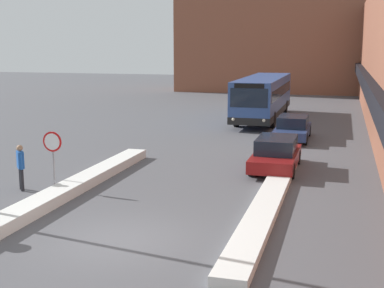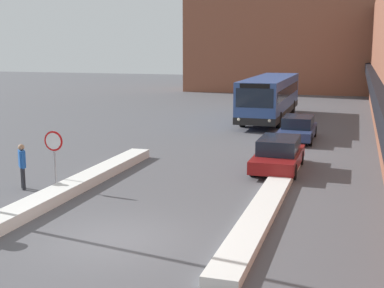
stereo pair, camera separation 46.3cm
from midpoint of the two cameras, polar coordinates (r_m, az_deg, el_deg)
The scene contains 9 objects.
ground_plane at distance 15.33m, azimuth -7.51°, elevation -10.08°, with size 160.00×160.00×0.00m, color #515156.
building_backdrop_far at distance 63.43m, azimuth 11.98°, elevation 14.00°, with size 26.00×8.00×18.86m.
snow_bank_left at distance 19.52m, azimuth -13.34°, elevation -5.13°, with size 0.90×15.04×0.39m.
snow_bank_right at distance 18.94m, azimuth 9.00°, elevation -5.65°, with size 0.90×14.43×0.27m.
city_bus at distance 39.03m, azimuth 8.67°, elevation 5.02°, with size 2.68×12.46×3.08m.
parked_car_front at distance 23.47m, azimuth 9.77°, elevation -1.06°, with size 1.88×4.56×1.42m.
parked_car_back at distance 31.10m, azimuth 11.65°, elevation 1.68°, with size 1.87×4.67×1.37m.
stop_sign at distance 20.64m, azimuth -13.91°, elevation -0.32°, with size 0.76×0.08×2.21m.
pedestrian at distance 20.96m, azimuth -17.07°, elevation -1.87°, with size 0.47×0.48×1.73m.
Camera 2 is at (6.30, -12.94, 5.38)m, focal length 50.00 mm.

